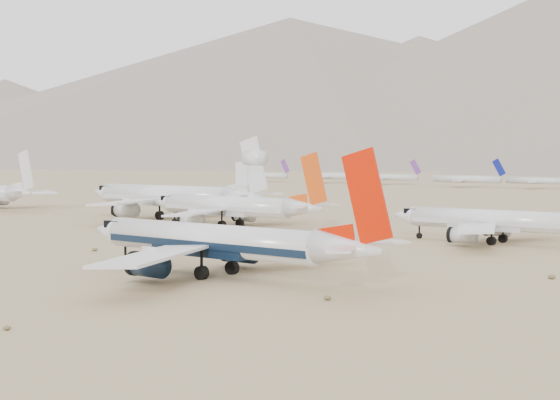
# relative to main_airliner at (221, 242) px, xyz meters

# --- Properties ---
(ground) EXTENTS (7000.00, 7000.00, 0.00)m
(ground) POSITION_rel_main_airliner_xyz_m (-4.75, -6.39, -4.47)
(ground) COLOR #8D7552
(ground) RESTS_ON ground
(main_airliner) EXTENTS (46.04, 44.97, 16.25)m
(main_airliner) POSITION_rel_main_airliner_xyz_m (0.00, 0.00, 0.00)
(main_airliner) COLOR white
(main_airliner) RESTS_ON ground
(row2_gold_tail) EXTENTS (40.31, 39.42, 14.35)m
(row2_gold_tail) POSITION_rel_main_airliner_xyz_m (12.47, 58.83, -0.45)
(row2_gold_tail) COLOR white
(row2_gold_tail) RESTS_ON ground
(row2_orange_tail) EXTENTS (45.97, 44.97, 16.40)m
(row2_orange_tail) POSITION_rel_main_airliner_xyz_m (-45.74, 53.68, 0.14)
(row2_orange_tail) COLOR white
(row2_orange_tail) RESTS_ON ground
(row2_white_trijet) EXTENTS (57.03, 55.73, 20.21)m
(row2_white_trijet) POSITION_rel_main_airliner_xyz_m (-74.07, 63.53, 1.38)
(row2_white_trijet) COLOR white
(row2_white_trijet) RESTS_ON ground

